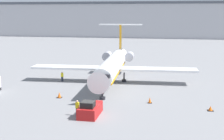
# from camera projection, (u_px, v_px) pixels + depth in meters

# --- Properties ---
(ground_plane) EXTENTS (600.00, 600.00, 0.00)m
(ground_plane) POSITION_uv_depth(u_px,v_px,m) (90.00, 116.00, 36.48)
(ground_plane) COLOR slate
(terminal_building) EXTENTS (180.00, 16.80, 17.05)m
(terminal_building) POSITION_uv_depth(u_px,v_px,m) (153.00, 20.00, 150.79)
(terminal_building) COLOR #B2B2B7
(terminal_building) RESTS_ON ground
(airplane_main) EXTENTS (28.77, 27.85, 9.58)m
(airplane_main) POSITION_uv_depth(u_px,v_px,m) (113.00, 65.00, 53.75)
(airplane_main) COLOR white
(airplane_main) RESTS_ON ground
(pushback_tug) EXTENTS (2.13, 4.31, 1.98)m
(pushback_tug) POSITION_uv_depth(u_px,v_px,m) (90.00, 109.00, 36.71)
(pushback_tug) COLOR #B21919
(pushback_tug) RESTS_ON ground
(worker_near_tug) EXTENTS (0.40, 0.26, 1.86)m
(worker_near_tug) POSITION_uv_depth(u_px,v_px,m) (77.00, 107.00, 36.69)
(worker_near_tug) COLOR #232838
(worker_near_tug) RESTS_ON ground
(worker_by_wing) EXTENTS (0.40, 0.24, 1.74)m
(worker_by_wing) POSITION_uv_depth(u_px,v_px,m) (62.00, 76.00, 54.86)
(worker_by_wing) COLOR #232838
(worker_by_wing) RESTS_ON ground
(traffic_cone_left) EXTENTS (0.72, 0.72, 0.79)m
(traffic_cone_left) POSITION_uv_depth(u_px,v_px,m) (59.00, 95.00, 44.45)
(traffic_cone_left) COLOR black
(traffic_cone_left) RESTS_ON ground
(traffic_cone_right) EXTENTS (0.56, 0.56, 0.81)m
(traffic_cone_right) POSITION_uv_depth(u_px,v_px,m) (150.00, 100.00, 41.83)
(traffic_cone_right) COLOR black
(traffic_cone_right) RESTS_ON ground
(traffic_cone_mid) EXTENTS (0.73, 0.73, 0.61)m
(traffic_cone_mid) POSITION_uv_depth(u_px,v_px,m) (210.00, 109.00, 38.56)
(traffic_cone_mid) COLOR black
(traffic_cone_mid) RESTS_ON ground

